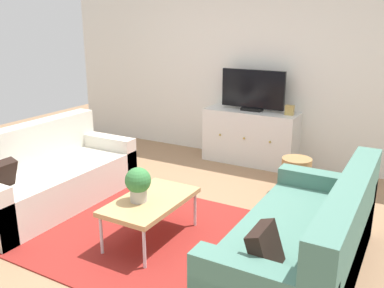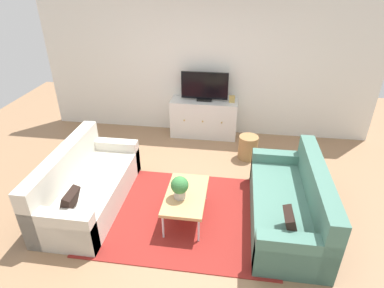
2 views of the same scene
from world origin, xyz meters
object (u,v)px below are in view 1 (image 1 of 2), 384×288
(coffee_table, at_px, (151,202))
(tv_console, at_px, (250,137))
(couch_left_side, at_px, (45,179))
(couch_right_side, at_px, (310,247))
(potted_plant, at_px, (138,183))
(mantel_clock, at_px, (290,110))
(wicker_basket, at_px, (296,176))
(flat_screen_tv, at_px, (253,91))

(coffee_table, bearing_deg, tv_console, 90.78)
(couch_left_side, height_order, couch_right_side, same)
(potted_plant, distance_m, tv_console, 2.57)
(tv_console, bearing_deg, mantel_clock, 0.00)
(couch_left_side, relative_size, mantel_clock, 14.79)
(couch_left_side, height_order, potted_plant, couch_left_side)
(mantel_clock, xyz_separation_m, wicker_basket, (0.35, -0.77, -0.60))
(tv_console, height_order, mantel_clock, mantel_clock)
(mantel_clock, height_order, wicker_basket, mantel_clock)
(potted_plant, distance_m, flat_screen_tv, 2.62)
(flat_screen_tv, bearing_deg, potted_plant, -90.69)
(mantel_clock, relative_size, wicker_basket, 0.31)
(couch_left_side, bearing_deg, tv_console, 58.71)
(potted_plant, distance_m, wicker_basket, 2.04)
(couch_left_side, bearing_deg, couch_right_side, 0.00)
(couch_left_side, distance_m, flat_screen_tv, 2.89)
(coffee_table, relative_size, flat_screen_tv, 1.02)
(couch_left_side, xyz_separation_m, wicker_basket, (2.31, 1.61, -0.07))
(tv_console, bearing_deg, coffee_table, -89.22)
(couch_right_side, xyz_separation_m, mantel_clock, (-0.91, 2.37, 0.53))
(couch_right_side, height_order, wicker_basket, couch_right_side)
(couch_right_side, height_order, potted_plant, couch_right_side)
(mantel_clock, bearing_deg, flat_screen_tv, 177.82)
(tv_console, xyz_separation_m, wicker_basket, (0.87, -0.77, -0.16))
(potted_plant, relative_size, wicker_basket, 0.73)
(tv_console, bearing_deg, couch_left_side, -121.29)
(potted_plant, xyz_separation_m, flat_screen_tv, (0.03, 2.58, 0.44))
(couch_right_side, xyz_separation_m, flat_screen_tv, (-1.44, 2.39, 0.74))
(couch_left_side, relative_size, tv_console, 1.49)
(wicker_basket, bearing_deg, couch_right_side, -70.67)
(couch_right_side, relative_size, mantel_clock, 14.79)
(potted_plant, relative_size, mantel_clock, 2.39)
(flat_screen_tv, distance_m, wicker_basket, 1.42)
(coffee_table, relative_size, tv_console, 0.71)
(tv_console, height_order, wicker_basket, tv_console)
(couch_left_side, xyz_separation_m, potted_plant, (1.41, -0.18, 0.30))
(wicker_basket, bearing_deg, tv_console, 138.70)
(couch_right_side, distance_m, flat_screen_tv, 2.89)
(flat_screen_tv, xyz_separation_m, mantel_clock, (0.53, -0.02, -0.21))
(potted_plant, xyz_separation_m, tv_console, (0.03, 2.56, -0.20))
(coffee_table, bearing_deg, couch_right_side, 4.03)
(couch_right_side, height_order, flat_screen_tv, flat_screen_tv)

